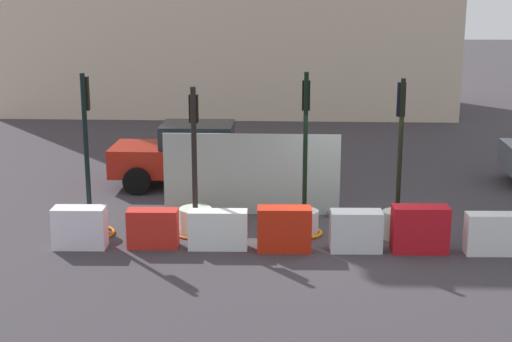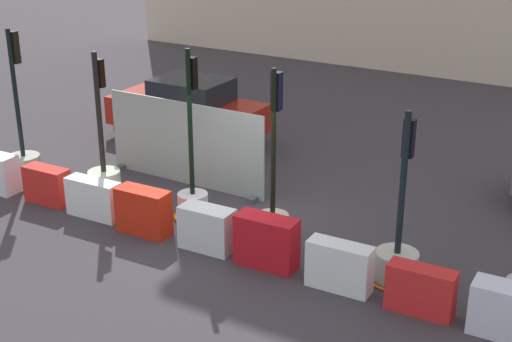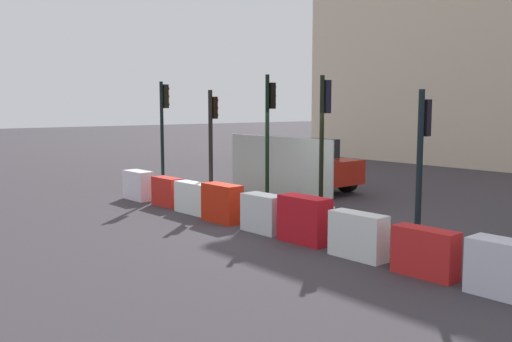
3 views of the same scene
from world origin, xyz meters
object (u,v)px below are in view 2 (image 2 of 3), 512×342
Objects in this scene: traffic_light_4 at (397,255)px; construction_barrier_3 at (144,211)px; traffic_light_0 at (24,158)px; traffic_light_1 at (104,173)px; construction_barrier_2 at (94,198)px; construction_barrier_5 at (266,242)px; construction_barrier_4 at (207,229)px; construction_barrier_7 at (421,290)px; traffic_light_2 at (193,192)px; construction_barrier_6 at (339,266)px; construction_barrier_1 at (47,185)px; car_red_compact at (188,110)px; traffic_light_3 at (273,210)px; construction_barrier_8 at (506,311)px.

traffic_light_4 is 4.75m from construction_barrier_3.
traffic_light_0 reaches higher than traffic_light_1.
construction_barrier_2 is at bearing -59.11° from traffic_light_1.
construction_barrier_5 is at bearing -6.19° from traffic_light_0.
construction_barrier_4 is 0.92× the size of construction_barrier_5.
traffic_light_1 reaches higher than construction_barrier_7.
traffic_light_0 is 6.66m from construction_barrier_5.
construction_barrier_2 is at bearing -150.42° from traffic_light_2.
construction_barrier_6 is at bearing -132.94° from traffic_light_4.
traffic_light_2 is at bearing 17.50° from construction_barrier_1.
traffic_light_0 is 4.29m from car_red_compact.
traffic_light_0 reaches higher than car_red_compact.
construction_barrier_3 is (4.01, -0.79, -0.03)m from traffic_light_0.
traffic_light_2 is at bearing 3.01° from traffic_light_0.
construction_barrier_1 is at bearing -170.74° from traffic_light_3.
construction_barrier_2 is 1.08× the size of construction_barrier_6.
construction_barrier_2 is at bearing 177.35° from construction_barrier_3.
construction_barrier_8 is at bearing -0.10° from construction_barrier_2.
construction_barrier_6 is 0.27× the size of car_red_compact.
traffic_light_0 is 6.29m from traffic_light_3.
traffic_light_0 reaches higher than construction_barrier_7.
construction_barrier_8 is at bearing 0.69° from construction_barrier_6.
construction_barrier_1 reaches higher than construction_barrier_7.
traffic_light_0 is 3.34× the size of construction_barrier_1.
traffic_light_1 is 7.27m from construction_barrier_7.
traffic_light_3 reaches higher than construction_barrier_5.
traffic_light_3 is 0.81× the size of car_red_compact.
traffic_light_2 reaches higher than car_red_compact.
traffic_light_3 reaches higher than construction_barrier_2.
construction_barrier_5 is 1.04× the size of construction_barrier_7.
traffic_light_2 reaches higher than construction_barrier_1.
construction_barrier_7 is at bearing -48.71° from traffic_light_4.
car_red_compact reaches higher than construction_barrier_7.
car_red_compact is (-3.78, 4.69, 0.41)m from construction_barrier_4.
traffic_light_1 is 3.81m from car_red_compact.
construction_barrier_4 is at bearing -168.21° from traffic_light_4.
traffic_light_1 is 2.25m from traffic_light_2.
traffic_light_4 reaches higher than construction_barrier_6.
construction_barrier_4 is at bearing -15.93° from traffic_light_1.
car_red_compact is at bearing 150.58° from traffic_light_4.
traffic_light_1 is 2.80× the size of construction_barrier_5.
traffic_light_2 is (2.25, 0.03, 0.05)m from traffic_light_1.
construction_barrier_2 is 1.10× the size of construction_barrier_3.
traffic_light_0 is 8.04m from construction_barrier_6.
traffic_light_1 is 3.04× the size of construction_barrier_8.
traffic_light_1 is 1.17m from construction_barrier_1.
traffic_light_2 is 3.13× the size of construction_barrier_6.
traffic_light_1 is 1.04× the size of traffic_light_4.
construction_barrier_2 is at bearing -1.05° from construction_barrier_1.
construction_barrier_2 is at bearing 179.90° from construction_barrier_8.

